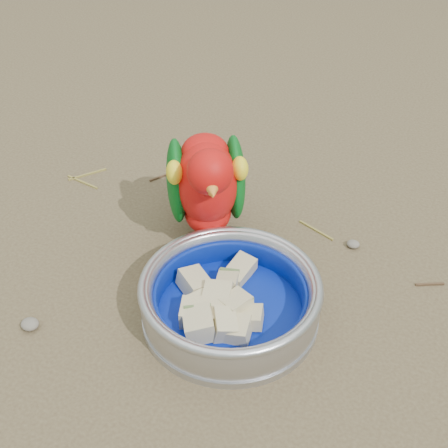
% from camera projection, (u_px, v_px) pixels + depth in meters
% --- Properties ---
extents(ground, '(60.00, 60.00, 0.00)m').
position_uv_depth(ground, '(249.00, 343.00, 0.76)').
color(ground, brown).
extents(food_bowl, '(0.22, 0.22, 0.02)m').
position_uv_depth(food_bowl, '(230.00, 313.00, 0.79)').
color(food_bowl, '#B2B2BA').
rests_on(food_bowl, ground).
extents(bowl_wall, '(0.22, 0.22, 0.04)m').
position_uv_depth(bowl_wall, '(230.00, 296.00, 0.77)').
color(bowl_wall, '#B2B2BA').
rests_on(bowl_wall, food_bowl).
extents(fruit_wedges, '(0.13, 0.13, 0.03)m').
position_uv_depth(fruit_wedges, '(230.00, 300.00, 0.78)').
color(fruit_wedges, '#C6B687').
rests_on(fruit_wedges, food_bowl).
extents(lory_parrot, '(0.20, 0.25, 0.18)m').
position_uv_depth(lory_parrot, '(207.00, 192.00, 0.85)').
color(lory_parrot, red).
rests_on(lory_parrot, ground).
extents(ground_debris, '(0.90, 0.80, 0.01)m').
position_uv_depth(ground_debris, '(293.00, 308.00, 0.81)').
color(ground_debris, olive).
rests_on(ground_debris, ground).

